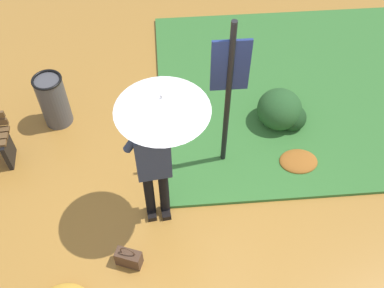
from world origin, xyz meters
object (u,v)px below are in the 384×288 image
object	(u,v)px
person_with_umbrella	(158,130)
trash_bin	(53,100)
handbag	(129,258)
info_sign_post	(229,83)

from	to	relation	value
person_with_umbrella	trash_bin	xyz separation A→B (m)	(-1.50, 1.67, -1.13)
handbag	info_sign_post	bearing A→B (deg)	48.29
person_with_umbrella	handbag	world-z (taller)	person_with_umbrella
person_with_umbrella	trash_bin	world-z (taller)	person_with_umbrella
person_with_umbrella	handbag	distance (m)	1.64
info_sign_post	trash_bin	world-z (taller)	info_sign_post
info_sign_post	trash_bin	distance (m)	2.71
person_with_umbrella	info_sign_post	distance (m)	1.12
info_sign_post	handbag	world-z (taller)	info_sign_post
handbag	trash_bin	distance (m)	2.60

